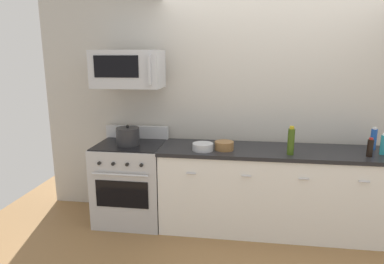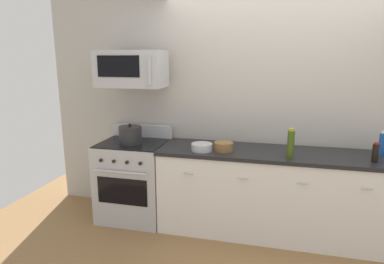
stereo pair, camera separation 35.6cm
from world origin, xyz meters
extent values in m
plane|color=olive|center=(0.00, 0.00, 0.00)|extent=(6.59, 6.59, 0.00)
cube|color=#B7B2A8|center=(0.00, 0.41, 1.35)|extent=(5.49, 0.10, 2.70)
cube|color=white|center=(0.00, 0.00, 0.44)|extent=(2.37, 0.62, 0.88)
cube|color=black|center=(0.00, 0.00, 0.90)|extent=(2.40, 0.65, 0.04)
cube|color=black|center=(0.00, -0.28, 0.05)|extent=(2.37, 0.02, 0.10)
cylinder|color=silver|center=(-0.83, -0.32, 0.72)|extent=(0.10, 0.02, 0.02)
cylinder|color=silver|center=(-0.28, -0.32, 0.72)|extent=(0.10, 0.02, 0.02)
cylinder|color=silver|center=(0.28, -0.32, 0.72)|extent=(0.10, 0.02, 0.02)
cylinder|color=silver|center=(0.83, -0.32, 0.72)|extent=(0.10, 0.02, 0.02)
cube|color=#B7BABF|center=(-1.58, 0.00, 0.46)|extent=(0.76, 0.64, 0.91)
cube|color=black|center=(-1.58, -0.32, 0.45)|extent=(0.58, 0.01, 0.30)
cylinder|color=#B7BABF|center=(-1.58, -0.35, 0.68)|extent=(0.61, 0.02, 0.02)
cube|color=#B7BABF|center=(-1.58, 0.29, 0.99)|extent=(0.76, 0.06, 0.16)
cube|color=black|center=(-1.58, 0.00, 0.92)|extent=(0.73, 0.61, 0.01)
cylinder|color=black|center=(-1.80, -0.33, 0.79)|extent=(0.04, 0.02, 0.04)
cylinder|color=black|center=(-1.65, -0.33, 0.79)|extent=(0.04, 0.02, 0.04)
cylinder|color=black|center=(-1.50, -0.33, 0.79)|extent=(0.04, 0.02, 0.04)
cylinder|color=black|center=(-1.35, -0.33, 0.79)|extent=(0.04, 0.02, 0.04)
cube|color=#B7BABF|center=(-1.58, 0.05, 1.75)|extent=(0.74, 0.40, 0.40)
cube|color=black|center=(-1.64, -0.15, 1.78)|extent=(0.48, 0.01, 0.22)
cube|color=#B7BABF|center=(-1.28, -0.17, 1.75)|extent=(0.02, 0.04, 0.30)
cylinder|color=#1E4CA5|center=(1.05, 0.14, 1.03)|extent=(0.06, 0.06, 0.22)
cylinder|color=silver|center=(1.05, 0.14, 1.15)|extent=(0.04, 0.04, 0.02)
cylinder|color=#385114|center=(0.15, -0.17, 1.05)|extent=(0.07, 0.07, 0.26)
cylinder|color=#B29919|center=(0.15, -0.17, 1.20)|extent=(0.04, 0.04, 0.03)
cylinder|color=black|center=(0.92, -0.13, 1.01)|extent=(0.06, 0.06, 0.17)
cylinder|color=maroon|center=(0.92, -0.13, 1.10)|extent=(0.04, 0.04, 0.02)
cylinder|color=#B2B5BA|center=(-0.73, -0.14, 0.96)|extent=(0.22, 0.22, 0.08)
torus|color=#B2B5BA|center=(-0.73, -0.14, 0.99)|extent=(0.22, 0.22, 0.01)
cylinder|color=#B2B5BA|center=(-0.73, -0.14, 0.93)|extent=(0.12, 0.12, 0.01)
cylinder|color=brown|center=(-0.51, -0.09, 0.96)|extent=(0.20, 0.20, 0.09)
torus|color=brown|center=(-0.51, -0.09, 1.00)|extent=(0.20, 0.20, 0.01)
cylinder|color=brown|center=(-0.51, -0.09, 0.93)|extent=(0.11, 0.11, 0.01)
cylinder|color=#262628|center=(-1.58, -0.05, 1.02)|extent=(0.26, 0.26, 0.20)
sphere|color=black|center=(-1.58, -0.05, 1.13)|extent=(0.04, 0.04, 0.04)
camera|label=1|loc=(-0.37, -3.49, 1.88)|focal=31.16mm
camera|label=2|loc=(-0.03, -3.43, 1.88)|focal=31.16mm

